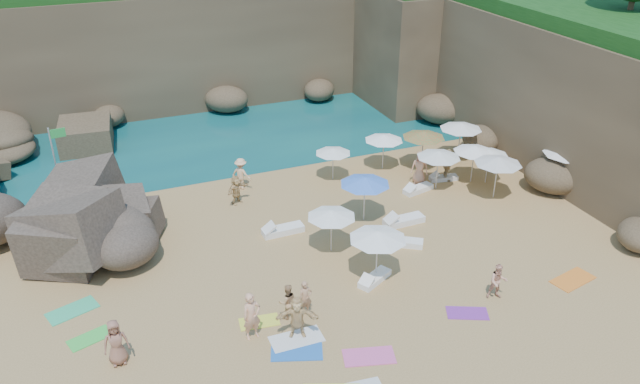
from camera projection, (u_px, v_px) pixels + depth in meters
name	position (u px, v px, depth m)	size (l,w,h in m)	color
ground	(303.00, 271.00, 26.81)	(120.00, 120.00, 0.00)	tan
seawater	(175.00, 78.00, 51.46)	(120.00, 120.00, 0.00)	#0C4751
cliff_back	(209.00, 41.00, 46.17)	(44.00, 8.00, 8.00)	brown
cliff_right	(548.00, 79.00, 37.87)	(8.00, 30.00, 8.00)	brown
cliff_corner	(419.00, 38.00, 47.06)	(10.00, 12.00, 8.00)	brown
rock_promontory	(30.00, 166.00, 36.29)	(12.00, 7.00, 2.00)	brown
rock_outcrop	(70.00, 255.00, 27.95)	(7.98, 5.99, 3.19)	brown
flag_pole	(57.00, 155.00, 31.24)	(0.80, 0.14, 4.09)	silver
parasol_0	(333.00, 151.00, 33.95)	(1.98, 1.98, 1.87)	silver
parasol_1	(384.00, 138.00, 35.10)	(2.20, 2.20, 2.08)	silver
parasol_2	(475.00, 149.00, 33.55)	(2.26, 2.26, 2.14)	silver
parasol_3	(439.00, 154.00, 32.79)	(2.33, 2.33, 2.21)	silver
parasol_4	(568.00, 151.00, 32.75)	(2.52, 2.52, 2.38)	silver
parasol_5	(331.00, 214.00, 27.37)	(2.20, 2.20, 2.08)	silver
parasol_6	(424.00, 134.00, 35.01)	(2.43, 2.43, 2.29)	silver
parasol_7	(461.00, 126.00, 36.08)	(2.46, 2.46, 2.32)	silver
parasol_8	(489.00, 152.00, 33.54)	(2.09, 2.09, 1.98)	silver
parasol_9	(378.00, 235.00, 25.42)	(2.41, 2.41, 2.28)	silver
parasol_10	(365.00, 181.00, 29.77)	(2.45, 2.45, 2.32)	silver
parasol_11	(498.00, 160.00, 31.84)	(2.45, 2.45, 2.32)	silver
lounger_0	(283.00, 230.00, 29.54)	(1.99, 0.66, 0.31)	white
lounger_1	(444.00, 178.00, 34.58)	(1.55, 0.52, 0.24)	silver
lounger_2	(418.00, 189.00, 33.35)	(1.74, 0.58, 0.27)	white
lounger_3	(404.00, 221.00, 30.33)	(2.04, 0.68, 0.32)	white
lounger_4	(403.00, 242.00, 28.61)	(1.81, 0.60, 0.28)	white
lounger_5	(375.00, 279.00, 26.09)	(1.69, 0.56, 0.26)	white
towel_1	(291.00, 342.00, 22.80)	(1.45, 0.72, 0.03)	#D35287
towel_3	(90.00, 338.00, 22.96)	(1.54, 0.77, 0.03)	green
towel_5	(297.00, 339.00, 22.92)	(1.94, 0.97, 0.03)	silver
towel_6	(467.00, 313.00, 24.25)	(1.59, 0.80, 0.03)	purple
towel_8	(297.00, 352.00, 22.30)	(1.85, 0.92, 0.03)	blue
towel_9	(369.00, 356.00, 22.10)	(1.84, 0.92, 0.03)	#DD5697
towel_10	(573.00, 279.00, 26.23)	(1.93, 0.97, 0.03)	orange
towel_11	(72.00, 310.00, 24.40)	(1.89, 0.95, 0.03)	#33B378
towel_12	(259.00, 322.00, 23.79)	(1.51, 0.76, 0.03)	yellow
person_stand_0	(252.00, 316.00, 22.61)	(0.70, 0.46, 1.92)	#E4A077
person_stand_1	(287.00, 302.00, 23.72)	(0.72, 0.56, 1.48)	tan
person_stand_2	(241.00, 174.00, 33.32)	(1.14, 0.47, 1.76)	#FAC38E
person_stand_3	(447.00, 165.00, 34.15)	(1.11, 0.46, 1.89)	#A68453
person_stand_4	(420.00, 167.00, 33.87)	(0.92, 0.50, 1.88)	tan
person_stand_5	(236.00, 190.00, 31.89)	(1.44, 0.42, 1.56)	tan
person_lie_2	(119.00, 358.00, 21.73)	(0.87, 1.78, 0.47)	#945F4A
person_lie_3	(297.00, 331.00, 23.01)	(1.57, 1.69, 0.45)	#E0B676
person_lie_4	(306.00, 310.00, 24.16)	(0.53, 1.46, 0.35)	tan
person_lie_5	(496.00, 292.00, 25.01)	(0.75, 1.53, 0.58)	tan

